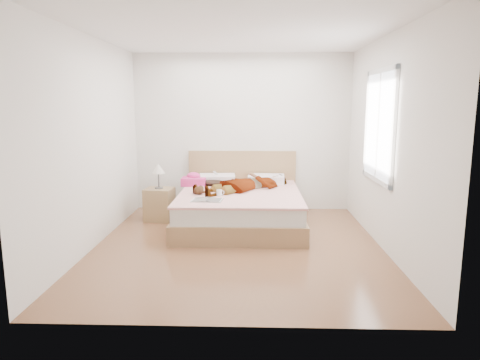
{
  "coord_description": "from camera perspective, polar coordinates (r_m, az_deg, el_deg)",
  "views": [
    {
      "loc": [
        0.19,
        -5.18,
        1.76
      ],
      "look_at": [
        0.0,
        0.85,
        0.7
      ],
      "focal_mm": 32.0,
      "sensor_mm": 36.0,
      "label": 1
    }
  ],
  "objects": [
    {
      "name": "woman",
      "position": [
        6.45,
        0.81,
        -0.18
      ],
      "size": [
        1.67,
        1.55,
        0.23
      ],
      "primitive_type": "imported",
      "rotation": [
        0.0,
        0.0,
        -0.87
      ],
      "color": "white",
      "rests_on": "bed"
    },
    {
      "name": "room_shell",
      "position": [
        5.71,
        18.05,
        6.86
      ],
      "size": [
        4.0,
        4.0,
        4.0
      ],
      "color": "white",
      "rests_on": "ground"
    },
    {
      "name": "plush_toy",
      "position": [
        6.09,
        -5.46,
        -1.33
      ],
      "size": [
        0.16,
        0.22,
        0.12
      ],
      "color": "black",
      "rests_on": "bed"
    },
    {
      "name": "phone",
      "position": [
        6.86,
        -3.31,
        0.96
      ],
      "size": [
        0.09,
        0.1,
        0.05
      ],
      "primitive_type": "cube",
      "rotation": [
        0.44,
        0.0,
        0.7
      ],
      "color": "silver",
      "rests_on": "bed"
    },
    {
      "name": "towel",
      "position": [
        6.79,
        -6.18,
        -0.01
      ],
      "size": [
        0.38,
        0.33,
        0.2
      ],
      "color": "#F0419D",
      "rests_on": "bed"
    },
    {
      "name": "hair",
      "position": [
        6.94,
        -3.83,
        -0.06
      ],
      "size": [
        0.59,
        0.68,
        0.09
      ],
      "primitive_type": "ellipsoid",
      "rotation": [
        0.0,
        0.0,
        0.18
      ],
      "color": "black",
      "rests_on": "bed"
    },
    {
      "name": "nightstand",
      "position": [
        6.71,
        -10.69,
        -2.85
      ],
      "size": [
        0.45,
        0.41,
        0.88
      ],
      "color": "olive",
      "rests_on": "ground"
    },
    {
      "name": "magazine",
      "position": [
        5.69,
        -4.43,
        -2.68
      ],
      "size": [
        0.42,
        0.3,
        0.02
      ],
      "color": "white",
      "rests_on": "bed"
    },
    {
      "name": "coffee_mug",
      "position": [
        5.97,
        -2.76,
        -1.7
      ],
      "size": [
        0.12,
        0.09,
        0.09
      ],
      "color": "white",
      "rests_on": "bed"
    },
    {
      "name": "bed",
      "position": [
        6.39,
        0.05,
        -3.46
      ],
      "size": [
        1.8,
        2.08,
        1.0
      ],
      "color": "brown",
      "rests_on": "ground"
    },
    {
      "name": "ground",
      "position": [
        5.48,
        -0.29,
        -8.79
      ],
      "size": [
        4.0,
        4.0,
        0.0
      ],
      "primitive_type": "plane",
      "color": "#542F1A",
      "rests_on": "ground"
    }
  ]
}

